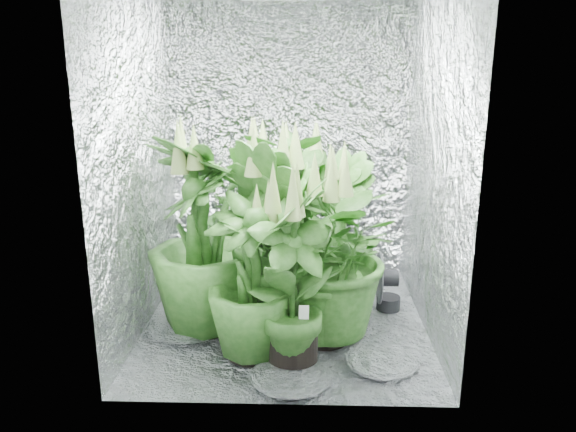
# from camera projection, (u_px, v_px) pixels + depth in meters

# --- Properties ---
(ground) EXTENTS (1.60, 1.60, 0.00)m
(ground) POSITION_uv_depth(u_px,v_px,m) (285.00, 322.00, 3.28)
(ground) COLOR silver
(ground) RESTS_ON ground
(walls) EXTENTS (1.62, 1.62, 2.00)m
(walls) POSITION_uv_depth(u_px,v_px,m) (285.00, 153.00, 3.00)
(walls) COLOR silver
(walls) RESTS_ON ground
(plant_a) EXTENTS (1.00, 1.00, 1.14)m
(plant_a) POSITION_uv_depth(u_px,v_px,m) (260.00, 207.00, 3.71)
(plant_a) COLOR black
(plant_a) RESTS_ON ground
(plant_b) EXTENTS (0.75, 0.75, 1.11)m
(plant_b) POSITION_uv_depth(u_px,v_px,m) (299.00, 211.00, 3.71)
(plant_b) COLOR black
(plant_b) RESTS_ON ground
(plant_c) EXTENTS (0.65, 0.65, 1.02)m
(plant_c) POSITION_uv_depth(u_px,v_px,m) (337.00, 233.00, 3.39)
(plant_c) COLOR black
(plant_c) RESTS_ON ground
(plant_d) EXTENTS (0.84, 0.84, 1.19)m
(plant_d) POSITION_uv_depth(u_px,v_px,m) (203.00, 236.00, 3.07)
(plant_d) COLOR black
(plant_d) RESTS_ON ground
(plant_e) EXTENTS (1.08, 1.08, 1.06)m
(plant_e) POSITION_uv_depth(u_px,v_px,m) (325.00, 253.00, 2.95)
(plant_e) COLOR black
(plant_e) RESTS_ON ground
(plant_f) EXTENTS (0.66, 0.66, 1.04)m
(plant_f) POSITION_uv_depth(u_px,v_px,m) (293.00, 276.00, 2.69)
(plant_f) COLOR black
(plant_f) RESTS_ON ground
(plant_g) EXTENTS (0.76, 0.76, 1.19)m
(plant_g) POSITION_uv_depth(u_px,v_px,m) (276.00, 241.00, 3.01)
(plant_g) COLOR black
(plant_g) RESTS_ON ground
(plant_h) EXTENTS (0.52, 0.52, 0.93)m
(plant_h) POSITION_uv_depth(u_px,v_px,m) (252.00, 279.00, 2.81)
(plant_h) COLOR black
(plant_h) RESTS_ON ground
(circulation_fan) EXTENTS (0.14, 0.32, 0.37)m
(circulation_fan) POSITION_uv_depth(u_px,v_px,m) (384.00, 286.00, 3.41)
(circulation_fan) COLOR black
(circulation_fan) RESTS_ON ground
(plant_label) EXTENTS (0.05, 0.02, 0.08)m
(plant_label) POSITION_uv_depth(u_px,v_px,m) (304.00, 313.00, 2.71)
(plant_label) COLOR white
(plant_label) RESTS_ON plant_f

